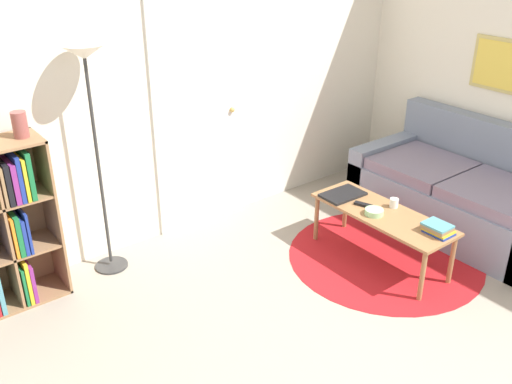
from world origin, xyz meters
TOP-DOWN VIEW (x-y plane):
  - wall_back at (0.01, 2.76)m, footprint 7.70×0.11m
  - wall_right at (2.38, 1.37)m, footprint 0.08×5.74m
  - rug at (0.99, 1.33)m, footprint 1.52×1.52m
  - floor_lamp at (-0.79, 2.54)m, footprint 0.31×0.31m
  - couch at (1.94, 1.28)m, footprint 0.92×1.78m
  - coffee_table at (0.92, 1.34)m, footprint 0.42×1.15m
  - laptop at (0.89, 1.73)m, footprint 0.35×0.23m
  - bowl at (0.84, 1.35)m, footprint 0.14×0.14m
  - book_stack_on_table at (0.98, 0.89)m, footprint 0.16×0.20m
  - cup at (1.05, 1.34)m, footprint 0.07×0.07m
  - remote at (0.88, 1.50)m, footprint 0.09×0.15m
  - vase_on_shelf at (-1.26, 2.55)m, footprint 0.10×0.10m

SIDE VIEW (x-z plane):
  - rug at x=0.99m, z-range 0.00..0.01m
  - couch at x=1.94m, z-range -0.15..0.73m
  - coffee_table at x=0.92m, z-range 0.17..0.59m
  - laptop at x=0.89m, z-range 0.42..0.44m
  - remote at x=0.88m, z-range 0.42..0.44m
  - bowl at x=0.84m, z-range 0.42..0.47m
  - book_stack_on_table at x=0.98m, z-range 0.42..0.49m
  - cup at x=1.05m, z-range 0.42..0.49m
  - vase_on_shelf at x=-1.26m, z-range 1.17..1.34m
  - wall_back at x=0.01m, z-range -0.01..2.59m
  - wall_right at x=2.38m, z-range 0.00..2.60m
  - floor_lamp at x=-0.79m, z-range 0.60..2.30m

